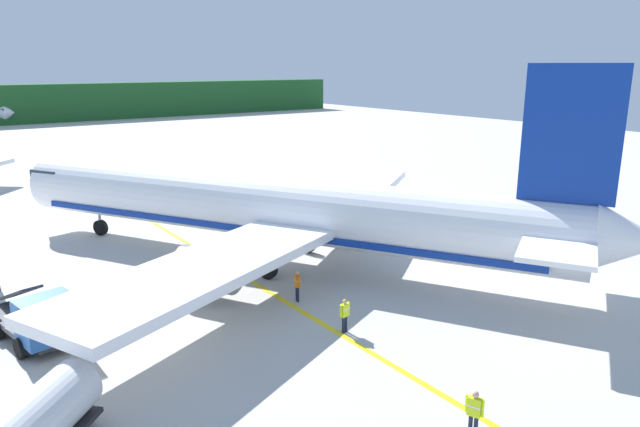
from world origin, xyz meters
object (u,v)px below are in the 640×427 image
object	(u,v)px
crew_marshaller	(345,313)
airliner_foreground	(275,209)
crew_loader_right	(474,411)
crew_loader_left	(297,283)
service_truck_fuel	(39,319)

from	to	relation	value
crew_marshaller	airliner_foreground	bearing A→B (deg)	75.83
airliner_foreground	crew_loader_right	world-z (taller)	airliner_foreground
airliner_foreground	crew_marshaller	distance (m)	10.58
crew_marshaller	crew_loader_left	distance (m)	4.23
service_truck_fuel	crew_marshaller	world-z (taller)	service_truck_fuel
crew_marshaller	crew_loader_right	size ratio (longest dim) A/B	0.93
airliner_foreground	crew_loader_right	xyz separation A→B (m)	(-3.95, -18.49, -2.36)
airliner_foreground	crew_marshaller	xyz separation A→B (m)	(-2.52, -9.98, -2.44)
crew_loader_right	crew_marshaller	bearing A→B (deg)	80.48
crew_marshaller	crew_loader_left	bearing A→B (deg)	86.66
crew_loader_right	service_truck_fuel	bearing A→B (deg)	122.92
service_truck_fuel	crew_loader_right	distance (m)	18.33
airliner_foreground	crew_loader_left	bearing A→B (deg)	-111.54
service_truck_fuel	crew_loader_left	world-z (taller)	service_truck_fuel
crew_marshaller	crew_loader_left	world-z (taller)	crew_loader_left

